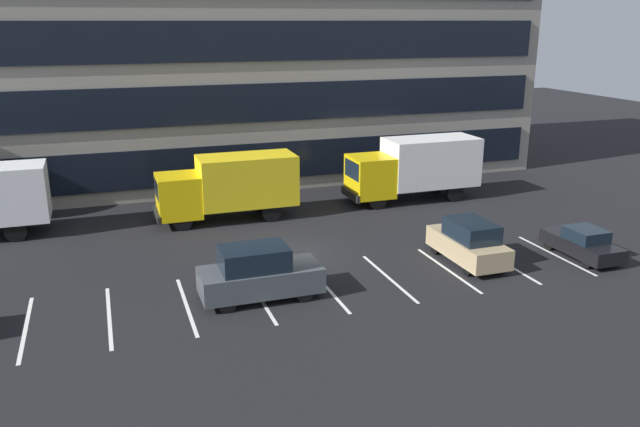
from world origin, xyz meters
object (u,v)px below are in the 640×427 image
Objects in this scene: box_truck_yellow_all at (230,185)px; sedan_black at (582,243)px; box_truck_yellow at (415,166)px; suv_charcoal at (259,274)px; suv_tan at (469,242)px.

sedan_black is at bearing -37.95° from box_truck_yellow_all.
box_truck_yellow reaches higher than suv_charcoal.
box_truck_yellow_all is 13.11m from suv_tan.
box_truck_yellow is 1.70× the size of suv_charcoal.
suv_tan is (-2.53, -10.15, -1.13)m from box_truck_yellow.
box_truck_yellow_all is 1.91× the size of sedan_black.
suv_charcoal reaches higher than suv_tan.
sedan_black is 5.38m from suv_tan.
box_truck_yellow_all reaches higher than suv_tan.
sedan_black is at bearing -1.49° from suv_charcoal.
box_truck_yellow is 1.06× the size of box_truck_yellow_all.
suv_charcoal is at bearing -138.41° from box_truck_yellow.
box_truck_yellow is at bearing 76.01° from suv_tan.
box_truck_yellow_all is 1.60× the size of suv_charcoal.
suv_charcoal is 9.73m from suv_tan.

